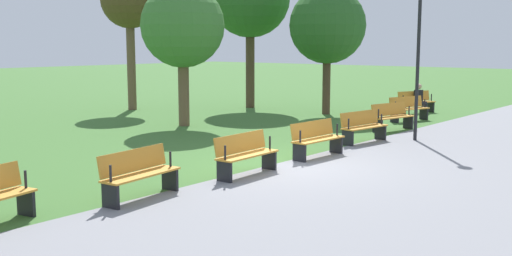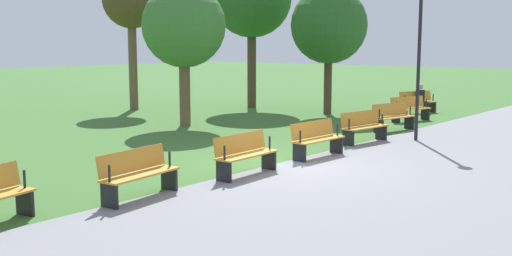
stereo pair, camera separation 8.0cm
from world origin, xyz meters
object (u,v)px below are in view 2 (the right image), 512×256
(bench_3, at_px, (364,126))
(bench_6, at_px, (138,173))
(bench_4, at_px, (317,138))
(tree_1, at_px, (131,2))
(tree_0, at_px, (184,26))
(bench_0, at_px, (417,102))
(lamp_post, at_px, (420,34))
(tree_4, at_px, (329,26))
(bench_2, at_px, (393,116))
(person_seated, at_px, (422,98))
(bench_5, at_px, (245,154))
(bench_1, at_px, (410,108))

(bench_3, bearing_deg, bench_6, 7.23)
(bench_4, distance_m, tree_1, 13.40)
(bench_4, xyz_separation_m, tree_0, (-1.85, -6.75, 2.92))
(bench_0, xyz_separation_m, tree_1, (6.65, -9.91, 4.10))
(bench_3, xyz_separation_m, lamp_post, (-1.32, 0.99, 2.61))
(bench_3, xyz_separation_m, bench_6, (8.10, 0.00, 0.00))
(bench_6, xyz_separation_m, tree_4, (-13.27, -4.62, 3.05))
(bench_3, bearing_deg, bench_2, -163.17)
(bench_6, distance_m, person_seated, 16.08)
(bench_5, bearing_deg, tree_1, -120.92)
(tree_0, height_order, lamp_post, tree_0)
(bench_2, xyz_separation_m, tree_0, (3.52, -6.07, 2.92))
(person_seated, bearing_deg, bench_4, 32.81)
(bench_4, bearing_deg, bench_1, -167.99)
(bench_0, xyz_separation_m, tree_4, (2.68, -2.61, 3.05))
(bench_5, bearing_deg, tree_4, -157.77)
(bench_2, height_order, tree_4, tree_4)
(bench_3, distance_m, bench_6, 8.10)
(bench_4, distance_m, person_seated, 10.78)
(bench_4, bearing_deg, lamp_post, 171.64)
(bench_0, bearing_deg, tree_4, -22.60)
(bench_4, bearing_deg, person_seated, -166.47)
(bench_2, distance_m, person_seated, 5.39)
(bench_5, xyz_separation_m, tree_1, (-6.60, -12.15, 4.10))
(bench_5, bearing_deg, bench_6, -7.21)
(bench_1, bearing_deg, tree_1, -52.36)
(bench_5, xyz_separation_m, bench_6, (2.70, -0.23, 0.00))
(bench_5, distance_m, tree_0, 8.65)
(bench_1, bearing_deg, tree_4, -71.16)
(bench_4, relative_size, bench_6, 0.98)
(bench_0, bearing_deg, person_seated, 120.98)
(bench_3, relative_size, bench_5, 1.02)
(tree_1, bearing_deg, lamp_post, 90.57)
(bench_6, bearing_deg, bench_5, 167.97)
(bench_0, xyz_separation_m, tree_0, (8.70, -4.51, 2.92))
(bench_6, distance_m, tree_1, 15.67)
(tree_4, bearing_deg, bench_6, 19.21)
(tree_0, relative_size, tree_4, 0.96)
(tree_1, bearing_deg, bench_1, 110.78)
(bench_3, xyz_separation_m, bench_4, (2.70, 0.23, 0.00))
(bench_4, height_order, tree_0, tree_0)
(bench_6, height_order, lamp_post, lamp_post)
(bench_6, height_order, tree_4, tree_4)
(bench_6, bearing_deg, bench_3, 172.77)
(tree_4, bearing_deg, tree_0, -17.49)
(bench_0, xyz_separation_m, person_seated, (-0.03, 0.16, 0.17))
(bench_2, distance_m, tree_0, 7.60)
(bench_2, bearing_deg, person_seated, -152.89)
(bench_4, distance_m, lamp_post, 4.86)
(tree_1, relative_size, tree_4, 1.16)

